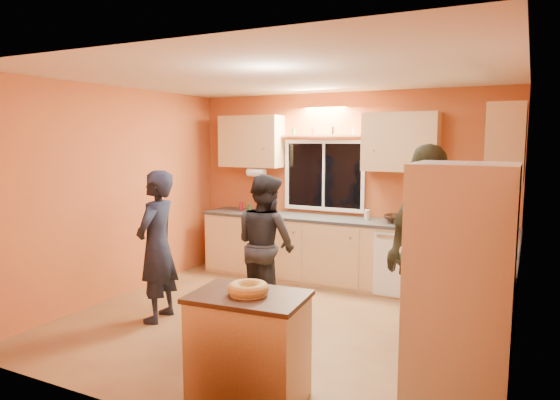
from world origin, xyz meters
The scene contains 14 objects.
ground centered at (0.00, 0.00, 0.00)m, with size 4.50×4.50×0.00m, color brown.
room_shell centered at (0.12, 0.41, 1.62)m, with size 4.54×4.04×2.61m.
back_counter centered at (0.01, 1.70, 0.45)m, with size 4.23×0.62×0.90m.
right_counter centered at (1.95, 0.50, 0.45)m, with size 0.62×1.84×0.90m.
refrigerator centered at (1.89, -0.80, 0.90)m, with size 0.72×0.70×1.80m, color silver.
island centered at (0.49, -1.49, 0.42)m, with size 0.90×0.65×0.83m.
bundt_pastry centered at (0.49, -1.49, 0.87)m, with size 0.31×0.31×0.09m, color tan.
person_left centered at (-1.25, -0.47, 0.82)m, with size 0.60×0.39×1.64m, color black.
person_center centered at (-0.30, 0.24, 0.79)m, with size 0.77×0.60×1.58m, color black.
person_right centered at (1.50, -0.15, 0.96)m, with size 1.13×0.47×1.93m, color #303320.
mixing_bowl centered at (0.83, 1.75, 0.95)m, with size 0.38×0.38×0.09m, color black.
utensil_crock centered at (-1.11, 1.70, 0.99)m, with size 0.14×0.14×0.17m, color beige.
potted_plant centered at (1.88, 0.58, 1.04)m, with size 0.25×0.22×0.28m, color gray.
red_box centered at (1.91, 0.61, 0.94)m, with size 0.16×0.12×0.07m, color #AE1A29.
Camera 1 is at (2.31, -4.58, 1.98)m, focal length 32.00 mm.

